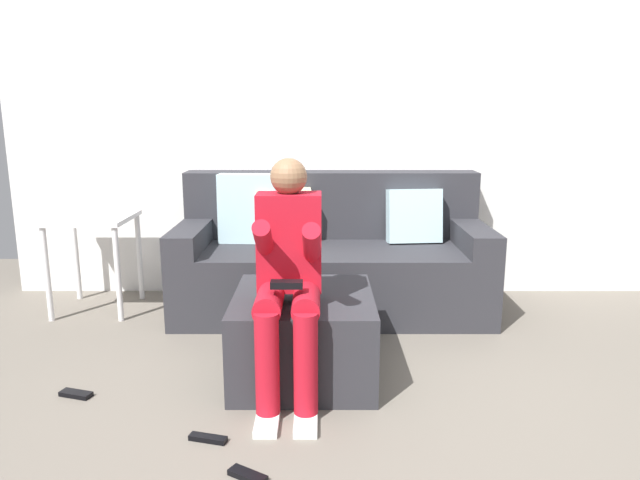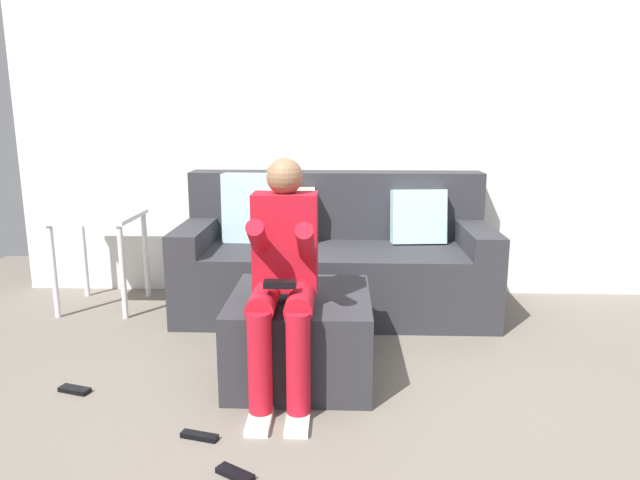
% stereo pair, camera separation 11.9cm
% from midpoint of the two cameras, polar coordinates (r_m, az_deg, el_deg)
% --- Properties ---
extents(ground_plane, '(6.53, 6.53, 0.00)m').
position_cam_midpoint_polar(ground_plane, '(2.33, 5.85, -22.16)').
color(ground_plane, '#6B6359').
extents(wall_back, '(5.02, 0.10, 2.69)m').
position_cam_midpoint_polar(wall_back, '(4.26, 3.06, 12.81)').
color(wall_back, white).
rests_on(wall_back, ground_plane).
extents(couch_sectional, '(2.03, 0.87, 0.91)m').
position_cam_midpoint_polar(couch_sectional, '(3.96, 0.14, -1.74)').
color(couch_sectional, '#2D2D33').
rests_on(couch_sectional, ground_plane).
extents(ottoman, '(0.69, 0.74, 0.42)m').
position_cam_midpoint_polar(ottoman, '(3.00, -2.72, -9.21)').
color(ottoman, '#2D2D33').
rests_on(ottoman, ground_plane).
extents(person_seated, '(0.30, 0.61, 1.11)m').
position_cam_midpoint_polar(person_seated, '(2.68, -4.31, -3.10)').
color(person_seated, red).
rests_on(person_seated, ground_plane).
extents(side_table, '(0.51, 0.51, 0.64)m').
position_cam_midpoint_polar(side_table, '(4.18, -21.91, 0.73)').
color(side_table, white).
rests_on(side_table, ground_plane).
extents(remote_near_ottoman, '(0.16, 0.12, 0.02)m').
position_cam_midpoint_polar(remote_near_ottoman, '(2.34, -8.57, -21.70)').
color(remote_near_ottoman, black).
rests_on(remote_near_ottoman, ground_plane).
extents(remote_by_storage_bin, '(0.16, 0.08, 0.02)m').
position_cam_midpoint_polar(remote_by_storage_bin, '(2.58, -12.17, -18.34)').
color(remote_by_storage_bin, black).
rests_on(remote_by_storage_bin, ground_plane).
extents(remote_under_side_table, '(0.16, 0.10, 0.02)m').
position_cam_midpoint_polar(remote_under_side_table, '(3.11, -23.64, -13.55)').
color(remote_under_side_table, black).
rests_on(remote_under_side_table, ground_plane).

